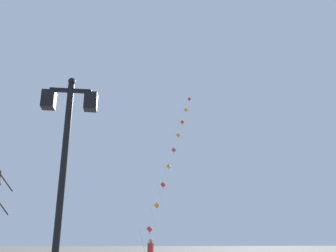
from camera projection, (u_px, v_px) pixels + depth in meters
name	position (u px, v px, depth m)	size (l,w,h in m)	color
twin_lantern_lamp_post	(65.00, 146.00, 7.35)	(1.19, 0.28, 5.13)	black
kite_train	(171.00, 158.00, 26.00)	(5.11, 9.23, 14.47)	brown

